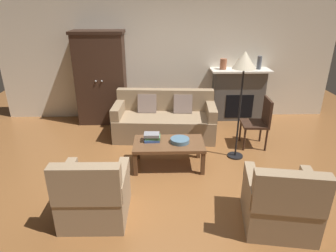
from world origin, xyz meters
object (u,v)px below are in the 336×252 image
object	(u,v)px
fruit_bowl	(180,140)
book_stack	(152,137)
fireplace	(238,94)
mantel_vase_terracotta	(223,64)
couch	(165,120)
floor_lamp	(244,67)
mantel_vase_bronze	(241,64)
armoire	(101,78)
coffee_table	(169,146)
armchair_near_left	(94,196)
mantel_vase_slate	(259,63)
armchair_near_right	(280,204)
side_chair_wooden	(260,120)

from	to	relation	value
fruit_bowl	book_stack	size ratio (longest dim) A/B	1.14
fireplace	mantel_vase_terracotta	distance (m)	0.76
couch	fruit_bowl	xyz separation A→B (m)	(0.22, -1.18, 0.14)
floor_lamp	mantel_vase_bronze	bearing A→B (deg)	75.89
armoire	mantel_vase_bronze	bearing A→B (deg)	1.17
coffee_table	fruit_bowl	bearing A→B (deg)	0.04
couch	armchair_near_left	distance (m)	2.54
book_stack	armchair_near_left	size ratio (longest dim) A/B	0.29
armoire	fruit_bowl	distance (m)	2.56
fruit_bowl	mantel_vase_slate	xyz separation A→B (m)	(1.79, 2.05, 0.80)
couch	armoire	bearing A→B (deg)	148.68
book_stack	mantel_vase_terracotta	bearing A→B (deg)	53.44
mantel_vase_bronze	armchair_near_right	size ratio (longest dim) A/B	0.24
coffee_table	floor_lamp	xyz separation A→B (m)	(1.15, 0.28, 1.17)
couch	mantel_vase_terracotta	bearing A→B (deg)	34.55
fireplace	floor_lamp	size ratio (longest dim) A/B	0.71
book_stack	mantel_vase_terracotta	xyz separation A→B (m)	(1.47, 1.98, 0.75)
armoire	mantel_vase_terracotta	distance (m)	2.58
coffee_table	fruit_bowl	world-z (taller)	fruit_bowl
couch	fruit_bowl	world-z (taller)	couch
armoire	mantel_vase_terracotta	world-z (taller)	armoire
side_chair_wooden	couch	bearing A→B (deg)	163.24
mantel_vase_slate	armchair_near_right	world-z (taller)	mantel_vase_slate
mantel_vase_terracotta	side_chair_wooden	distance (m)	1.60
fruit_bowl	armchair_near_left	distance (m)	1.63
book_stack	side_chair_wooden	bearing A→B (deg)	17.90
side_chair_wooden	floor_lamp	bearing A→B (deg)	-141.23
fireplace	side_chair_wooden	size ratio (longest dim) A/B	1.40
book_stack	mantel_vase_bronze	xyz separation A→B (m)	(1.85, 1.98, 0.74)
mantel_vase_bronze	couch	bearing A→B (deg)	-152.16
book_stack	side_chair_wooden	size ratio (longest dim) A/B	0.29
fireplace	armchair_near_left	size ratio (longest dim) A/B	1.43
fruit_bowl	side_chair_wooden	size ratio (longest dim) A/B	0.33
couch	coffee_table	size ratio (longest dim) A/B	1.79
mantel_vase_slate	mantel_vase_bronze	bearing A→B (deg)	180.00
mantel_vase_terracotta	armchair_near_right	xyz separation A→B (m)	(0.03, -3.46, -0.92)
mantel_vase_terracotta	armchair_near_right	size ratio (longest dim) A/B	0.25
armoire	mantel_vase_terracotta	xyz separation A→B (m)	(2.57, 0.06, 0.27)
armoire	armchair_near_left	distance (m)	3.28
book_stack	mantel_vase_bronze	bearing A→B (deg)	46.97
couch	armchair_near_right	distance (m)	2.89
side_chair_wooden	book_stack	bearing A→B (deg)	-162.10
mantel_vase_bronze	side_chair_wooden	world-z (taller)	mantel_vase_bronze
armchair_near_left	fruit_bowl	bearing A→B (deg)	47.53
armoire	mantel_vase_slate	world-z (taller)	armoire
armoire	armchair_near_right	xyz separation A→B (m)	(2.60, -3.40, -0.65)
armchair_near_left	armchair_near_right	distance (m)	2.17
mantel_vase_terracotta	mantel_vase_slate	distance (m)	0.76
couch	armchair_near_left	bearing A→B (deg)	-110.31
coffee_table	mantel_vase_slate	bearing A→B (deg)	46.09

